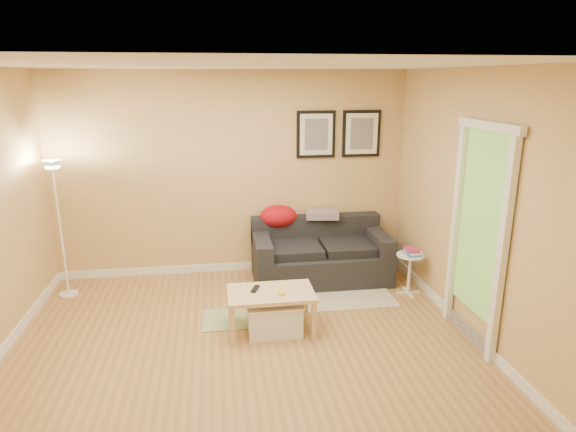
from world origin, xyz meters
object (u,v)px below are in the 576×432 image
Objects in this scene: sofa at (321,251)px; book_stack at (412,252)px; coffee_table at (271,311)px; storage_bin at (274,317)px; side_table at (409,274)px; floor_lamp at (61,233)px.

book_stack is at bearing -31.73° from sofa.
sofa reaches higher than coffee_table.
sofa is 1.51m from storage_bin.
storage_bin is at bearing -147.12° from book_stack.
sofa reaches higher than book_stack.
side_table reaches higher than storage_bin.
sofa is 1.13m from side_table.
side_table is 2.29× the size of book_stack.
sofa is at bearing 0.87° from floor_lamp.
side_table is at bearing -32.31° from sofa.
coffee_table is at bearing -159.36° from side_table.
floor_lamp reaches higher than sofa.
floor_lamp is (-2.29, 1.20, 0.55)m from coffee_table.
floor_lamp reaches higher than coffee_table.
book_stack is at bearing 6.52° from side_table.
storage_bin is at bearing -28.17° from floor_lamp.
storage_bin is at bearing -120.31° from sofa.
book_stack is 4.08m from floor_lamp.
coffee_table reaches higher than storage_bin.
side_table is at bearing 22.04° from storage_bin.
sofa is at bearing 159.26° from book_stack.
storage_bin is 2.55× the size of book_stack.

